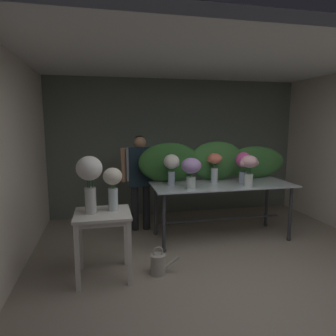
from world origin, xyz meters
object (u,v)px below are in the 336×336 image
vase_lilac_peonies (191,169)px  vase_fuchsia_roses (243,164)px  florist (140,172)px  vase_blush_stock (249,167)px  vase_cream_lisianthus_tall (113,184)px  display_table_glass (222,192)px  vase_coral_lilies (214,164)px  watering_can (158,264)px  vase_white_roses_tall (89,176)px  side_table_white (103,222)px  vase_ivory_tulips (172,165)px

vase_lilac_peonies → vase_fuchsia_roses: 0.93m
florist → vase_fuchsia_roses: 1.66m
vase_blush_stock → vase_cream_lisianthus_tall: bearing=-165.7°
display_table_glass → vase_coral_lilies: size_ratio=4.68×
vase_coral_lilies → watering_can: (-1.07, -1.01, -1.03)m
display_table_glass → florist: florist is taller
florist → vase_cream_lisianthus_tall: (-0.49, -1.40, 0.10)m
florist → vase_cream_lisianthus_tall: 1.49m
vase_lilac_peonies → vase_white_roses_tall: vase_white_roses_tall is taller
display_table_glass → vase_coral_lilies: vase_coral_lilies is taller
vase_coral_lilies → vase_fuchsia_roses: vase_fuchsia_roses is taller
florist → vase_lilac_peonies: (0.62, -0.86, 0.16)m
florist → vase_blush_stock: florist is taller
display_table_glass → vase_fuchsia_roses: size_ratio=4.52×
side_table_white → vase_blush_stock: vase_blush_stock is taller
display_table_glass → side_table_white: display_table_glass is taller
vase_coral_lilies → display_table_glass: bearing=-45.9°
display_table_glass → watering_can: size_ratio=6.13×
vase_fuchsia_roses → watering_can: bearing=-148.9°
florist → vase_white_roses_tall: size_ratio=2.44×
vase_coral_lilies → vase_fuchsia_roses: bearing=-13.2°
display_table_glass → vase_lilac_peonies: size_ratio=4.91×
vase_fuchsia_roses → watering_can: vase_fuchsia_roses is taller
vase_ivory_tulips → vase_fuchsia_roses: (1.13, -0.03, -0.00)m
vase_blush_stock → watering_can: (-1.46, -0.63, -1.03)m
florist → vase_blush_stock: size_ratio=3.46×
side_table_white → florist: 1.62m
vase_white_roses_tall → watering_can: size_ratio=1.85×
vase_white_roses_tall → vase_blush_stock: bearing=14.1°
display_table_glass → vase_lilac_peonies: 0.74m
vase_blush_stock → vase_cream_lisianthus_tall: 2.03m
vase_cream_lisianthus_tall → watering_can: (0.50, -0.13, -0.97)m
florist → vase_coral_lilies: size_ratio=3.44×
florist → vase_lilac_peonies: florist is taller
vase_cream_lisianthus_tall → watering_can: bearing=-14.9°
vase_cream_lisianthus_tall → watering_can: 1.10m
vase_blush_stock → vase_fuchsia_roses: bearing=80.6°
side_table_white → vase_blush_stock: 2.22m
florist → watering_can: size_ratio=4.50×
side_table_white → vase_white_roses_tall: (-0.13, 0.00, 0.55)m
florist → vase_fuchsia_roses: size_ratio=3.32×
florist → side_table_white: bearing=-112.8°
vase_ivory_tulips → vase_cream_lisianthus_tall: 1.20m
vase_lilac_peonies → vase_ivory_tulips: 0.34m
side_table_white → vase_fuchsia_roses: bearing=21.2°
side_table_white → display_table_glass: bearing=25.0°
florist → vase_blush_stock: 1.74m
vase_coral_lilies → side_table_white: bearing=-151.3°
display_table_glass → vase_white_roses_tall: size_ratio=3.32×
display_table_glass → watering_can: 1.60m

